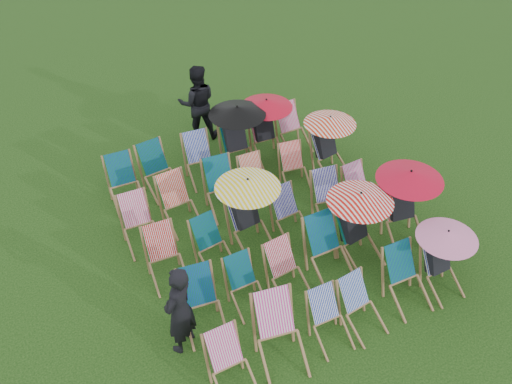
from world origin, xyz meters
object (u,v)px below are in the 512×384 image
deckchair_0 (232,367)px  deckchair_5 (443,260)px  person_rear (197,103)px  person_left (180,310)px  deckchair_29 (293,129)px

deckchair_0 → deckchair_5: 3.87m
person_rear → person_left: bearing=82.4°
deckchair_0 → person_rear: person_rear is taller
deckchair_0 → deckchair_29: 6.06m
deckchair_0 → person_rear: size_ratio=0.50×
deckchair_0 → deckchair_29: size_ratio=0.94×
deckchair_5 → person_left: size_ratio=0.72×
deckchair_29 → deckchair_0: bearing=-130.8°
deckchair_29 → person_left: size_ratio=0.57×
deckchair_0 → deckchair_5: (3.87, 0.01, 0.18)m
deckchair_29 → person_rear: 2.19m
deckchair_5 → deckchair_29: bearing=90.0°
person_left → person_rear: bearing=-152.4°
deckchair_29 → person_rear: person_rear is taller
person_left → person_rear: size_ratio=0.93×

